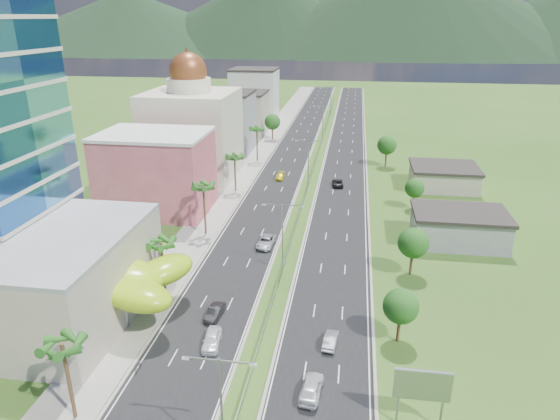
% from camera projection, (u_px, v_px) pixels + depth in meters
% --- Properties ---
extents(ground, '(500.00, 500.00, 0.00)m').
position_uv_depth(ground, '(272.00, 307.00, 66.14)').
color(ground, '#2D5119').
rests_on(ground, ground).
extents(road_left, '(11.00, 260.00, 0.04)m').
position_uv_depth(road_left, '(296.00, 144.00, 150.10)').
color(road_left, black).
rests_on(road_left, ground).
extents(road_right, '(11.00, 260.00, 0.04)m').
position_uv_depth(road_right, '(346.00, 146.00, 148.02)').
color(road_right, black).
rests_on(road_right, ground).
extents(sidewalk_left, '(7.00, 260.00, 0.12)m').
position_uv_depth(sidewalk_left, '(265.00, 143.00, 151.40)').
color(sidewalk_left, gray).
rests_on(sidewalk_left, ground).
extents(median_guardrail, '(0.10, 216.06, 0.76)m').
position_uv_depth(median_guardrail, '(316.00, 159.00, 132.25)').
color(median_guardrail, gray).
rests_on(median_guardrail, ground).
extents(streetlight_median_a, '(6.04, 0.25, 11.00)m').
position_uv_depth(streetlight_median_a, '(221.00, 401.00, 40.66)').
color(streetlight_median_a, gray).
rests_on(streetlight_median_a, ground).
extents(streetlight_median_b, '(6.04, 0.25, 11.00)m').
position_uv_depth(streetlight_median_b, '(283.00, 231.00, 72.91)').
color(streetlight_median_b, gray).
rests_on(streetlight_median_b, ground).
extents(streetlight_median_c, '(6.04, 0.25, 11.00)m').
position_uv_depth(streetlight_median_c, '(309.00, 159.00, 109.76)').
color(streetlight_median_c, gray).
rests_on(streetlight_median_c, ground).
extents(streetlight_median_d, '(6.04, 0.25, 11.00)m').
position_uv_depth(streetlight_median_d, '(323.00, 120.00, 151.22)').
color(streetlight_median_d, gray).
rests_on(streetlight_median_d, ground).
extents(streetlight_median_e, '(6.04, 0.25, 11.00)m').
position_uv_depth(streetlight_median_e, '(331.00, 97.00, 192.69)').
color(streetlight_median_e, gray).
rests_on(streetlight_median_e, ground).
extents(mall_podium, '(30.00, 24.00, 11.00)m').
position_uv_depth(mall_podium, '(14.00, 275.00, 63.04)').
color(mall_podium, '#A89A8B').
rests_on(mall_podium, ground).
extents(lime_canopy, '(18.00, 15.00, 7.40)m').
position_uv_depth(lime_canopy, '(111.00, 278.00, 63.41)').
color(lime_canopy, '#95C313').
rests_on(lime_canopy, ground).
extents(pink_shophouse, '(20.00, 15.00, 15.00)m').
position_uv_depth(pink_shophouse, '(156.00, 174.00, 96.78)').
color(pink_shophouse, '#BB4C5E').
rests_on(pink_shophouse, ground).
extents(domed_building, '(20.00, 20.00, 28.70)m').
position_uv_depth(domed_building, '(192.00, 129.00, 116.57)').
color(domed_building, beige).
rests_on(domed_building, ground).
extents(midrise_grey, '(16.00, 15.00, 16.00)m').
position_uv_depth(midrise_grey, '(224.00, 123.00, 140.68)').
color(midrise_grey, gray).
rests_on(midrise_grey, ground).
extents(midrise_beige, '(16.00, 15.00, 13.00)m').
position_uv_depth(midrise_beige, '(241.00, 114.00, 161.50)').
color(midrise_beige, '#A89A8B').
rests_on(midrise_beige, ground).
extents(midrise_white, '(16.00, 15.00, 18.00)m').
position_uv_depth(midrise_white, '(255.00, 96.00, 181.78)').
color(midrise_white, silver).
rests_on(midrise_white, ground).
extents(billboard, '(5.20, 0.35, 6.20)m').
position_uv_depth(billboard, '(422.00, 387.00, 45.60)').
color(billboard, gray).
rests_on(billboard, ground).
extents(shed_near, '(15.00, 10.00, 5.00)m').
position_uv_depth(shed_near, '(459.00, 228.00, 84.40)').
color(shed_near, gray).
rests_on(shed_near, ground).
extents(shed_far, '(14.00, 12.00, 4.40)m').
position_uv_depth(shed_far, '(443.00, 178.00, 111.87)').
color(shed_far, '#A89A8B').
rests_on(shed_far, ground).
extents(palm_tree_a, '(3.60, 3.60, 9.10)m').
position_uv_depth(palm_tree_a, '(63.00, 348.00, 45.10)').
color(palm_tree_a, '#47301C').
rests_on(palm_tree_a, ground).
extents(palm_tree_b, '(3.60, 3.60, 8.10)m').
position_uv_depth(palm_tree_b, '(161.00, 245.00, 67.56)').
color(palm_tree_b, '#47301C').
rests_on(palm_tree_b, ground).
extents(palm_tree_c, '(3.60, 3.60, 9.60)m').
position_uv_depth(palm_tree_c, '(203.00, 188.00, 85.47)').
color(palm_tree_c, '#47301C').
rests_on(palm_tree_c, ground).
extents(palm_tree_d, '(3.60, 3.60, 8.60)m').
position_uv_depth(palm_tree_d, '(235.00, 158.00, 107.01)').
color(palm_tree_d, '#47301C').
rests_on(palm_tree_d, ground).
extents(palm_tree_e, '(3.60, 3.60, 9.40)m').
position_uv_depth(palm_tree_e, '(257.00, 130.00, 129.77)').
color(palm_tree_e, '#47301C').
rests_on(palm_tree_e, ground).
extents(leafy_tree_lfar, '(4.90, 4.90, 8.05)m').
position_uv_depth(leafy_tree_lfar, '(272.00, 122.00, 153.79)').
color(leafy_tree_lfar, '#47301C').
rests_on(leafy_tree_lfar, ground).
extents(leafy_tree_ra, '(4.20, 4.20, 6.90)m').
position_uv_depth(leafy_tree_ra, '(401.00, 306.00, 57.59)').
color(leafy_tree_ra, '#47301C').
rests_on(leafy_tree_ra, ground).
extents(leafy_tree_rb, '(4.55, 4.55, 7.47)m').
position_uv_depth(leafy_tree_rb, '(413.00, 243.00, 72.69)').
color(leafy_tree_rb, '#47301C').
rests_on(leafy_tree_rb, ground).
extents(leafy_tree_rc, '(3.85, 3.85, 6.33)m').
position_uv_depth(leafy_tree_rc, '(415.00, 188.00, 98.37)').
color(leafy_tree_rc, '#47301C').
rests_on(leafy_tree_rc, ground).
extents(leafy_tree_rd, '(4.90, 4.90, 8.05)m').
position_uv_depth(leafy_tree_rd, '(387.00, 145.00, 126.13)').
color(leafy_tree_rd, '#47301C').
rests_on(leafy_tree_rd, ground).
extents(mountain_ridge, '(860.00, 140.00, 90.00)m').
position_uv_depth(mountain_ridge, '(412.00, 57.00, 472.47)').
color(mountain_ridge, black).
rests_on(mountain_ridge, ground).
extents(car_white_near_left, '(2.44, 4.94, 1.62)m').
position_uv_depth(car_white_near_left, '(212.00, 339.00, 58.17)').
color(car_white_near_left, white).
rests_on(car_white_near_left, road_left).
extents(car_dark_left, '(1.93, 4.47, 1.43)m').
position_uv_depth(car_dark_left, '(215.00, 312.00, 63.66)').
color(car_dark_left, black).
rests_on(car_dark_left, road_left).
extents(car_silver_mid_left, '(2.87, 5.71, 1.55)m').
position_uv_depth(car_silver_mid_left, '(266.00, 242.00, 83.41)').
color(car_silver_mid_left, '#ABADB3').
rests_on(car_silver_mid_left, road_left).
extents(car_yellow_far_left, '(1.90, 4.58, 1.32)m').
position_uv_depth(car_yellow_far_left, '(280.00, 176.00, 117.92)').
color(car_yellow_far_left, gold).
rests_on(car_yellow_far_left, road_left).
extents(car_white_near_right, '(2.50, 5.24, 1.73)m').
position_uv_depth(car_white_near_right, '(311.00, 388.00, 50.56)').
color(car_white_near_right, silver).
rests_on(car_white_near_right, road_right).
extents(car_silver_right, '(1.86, 4.26, 1.36)m').
position_uv_depth(car_silver_right, '(331.00, 340.00, 58.32)').
color(car_silver_right, '#A1A3A8').
rests_on(car_silver_right, road_right).
extents(car_dark_far_right, '(2.84, 5.38, 1.44)m').
position_uv_depth(car_dark_far_right, '(338.00, 183.00, 113.14)').
color(car_dark_far_right, black).
rests_on(car_dark_far_right, road_right).
extents(motorcycle, '(0.66, 1.99, 1.26)m').
position_uv_depth(motorcycle, '(138.00, 365.00, 54.21)').
color(motorcycle, black).
rests_on(motorcycle, road_left).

